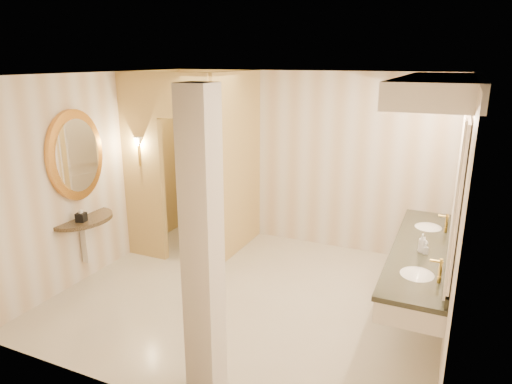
% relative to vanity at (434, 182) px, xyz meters
% --- Properties ---
extents(floor, '(4.50, 4.50, 0.00)m').
position_rel_vanity_xyz_m(floor, '(-1.98, -0.31, -1.63)').
color(floor, beige).
rests_on(floor, ground).
extents(ceiling, '(4.50, 4.50, 0.00)m').
position_rel_vanity_xyz_m(ceiling, '(-1.98, -0.31, 1.07)').
color(ceiling, silver).
rests_on(ceiling, wall_back).
extents(wall_back, '(4.50, 0.02, 2.70)m').
position_rel_vanity_xyz_m(wall_back, '(-1.98, 1.69, -0.28)').
color(wall_back, beige).
rests_on(wall_back, floor).
extents(wall_front, '(4.50, 0.02, 2.70)m').
position_rel_vanity_xyz_m(wall_front, '(-1.98, -2.31, -0.28)').
color(wall_front, beige).
rests_on(wall_front, floor).
extents(wall_left, '(0.02, 4.00, 2.70)m').
position_rel_vanity_xyz_m(wall_left, '(-4.23, -0.31, -0.28)').
color(wall_left, beige).
rests_on(wall_left, floor).
extents(wall_right, '(0.02, 4.00, 2.70)m').
position_rel_vanity_xyz_m(wall_right, '(0.27, -0.31, -0.28)').
color(wall_right, beige).
rests_on(wall_right, floor).
extents(toilet_closet, '(1.50, 1.55, 2.70)m').
position_rel_vanity_xyz_m(toilet_closet, '(-3.10, 0.66, -0.24)').
color(toilet_closet, tan).
rests_on(toilet_closet, floor).
extents(wall_sconce, '(0.14, 0.14, 0.42)m').
position_rel_vanity_xyz_m(wall_sconce, '(-3.90, 0.12, 0.10)').
color(wall_sconce, '#B48F39').
rests_on(wall_sconce, toilet_closet).
extents(vanity, '(0.75, 2.78, 2.09)m').
position_rel_vanity_xyz_m(vanity, '(0.00, 0.00, 0.00)').
color(vanity, silver).
rests_on(vanity, floor).
extents(console_shelf, '(0.89, 0.89, 1.89)m').
position_rel_vanity_xyz_m(console_shelf, '(-4.19, -0.77, -0.29)').
color(console_shelf, black).
rests_on(console_shelf, floor).
extents(pillar, '(0.27, 0.27, 2.70)m').
position_rel_vanity_xyz_m(pillar, '(-1.63, -2.00, -0.28)').
color(pillar, silver).
rests_on(pillar, floor).
extents(tissue_box, '(0.14, 0.14, 0.11)m').
position_rel_vanity_xyz_m(tissue_box, '(-4.08, -0.89, -0.70)').
color(tissue_box, black).
rests_on(tissue_box, console_shelf).
extents(toilet, '(0.60, 0.83, 0.77)m').
position_rel_vanity_xyz_m(toilet, '(-3.08, 1.00, -1.25)').
color(toilet, white).
rests_on(toilet, floor).
extents(soap_bottle_a, '(0.07, 0.07, 0.12)m').
position_rel_vanity_xyz_m(soap_bottle_a, '(-0.00, -0.16, -0.70)').
color(soap_bottle_a, beige).
rests_on(soap_bottle_a, vanity).
extents(soap_bottle_b, '(0.10, 0.10, 0.11)m').
position_rel_vanity_xyz_m(soap_bottle_b, '(-0.03, 0.04, -0.70)').
color(soap_bottle_b, silver).
rests_on(soap_bottle_b, vanity).
extents(soap_bottle_c, '(0.09, 0.09, 0.21)m').
position_rel_vanity_xyz_m(soap_bottle_c, '(-0.04, -0.14, -0.65)').
color(soap_bottle_c, '#C6B28C').
rests_on(soap_bottle_c, vanity).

